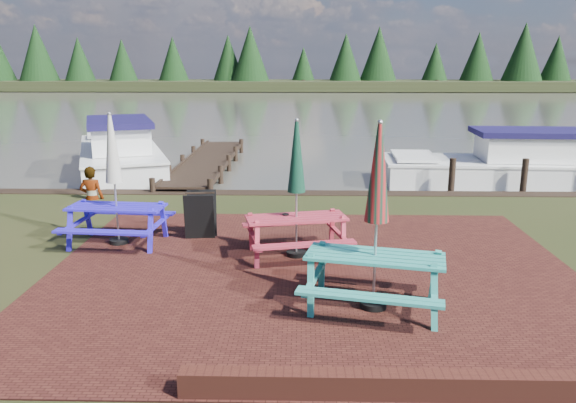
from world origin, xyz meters
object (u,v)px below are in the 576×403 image
(picnic_table_teal, at_px, (375,247))
(chalkboard, at_px, (201,215))
(boat_jetty, at_px, (120,155))
(person, at_px, (89,167))
(picnic_table_blue, at_px, (116,200))
(picnic_table_red, at_px, (296,210))
(jetty, at_px, (207,162))
(boat_near, at_px, (505,168))

(picnic_table_teal, bearing_deg, chalkboard, 146.21)
(boat_jetty, distance_m, person, 4.51)
(picnic_table_blue, relative_size, chalkboard, 2.67)
(picnic_table_blue, height_order, chalkboard, picnic_table_blue)
(picnic_table_red, relative_size, picnic_table_blue, 0.98)
(picnic_table_teal, distance_m, picnic_table_blue, 5.47)
(chalkboard, height_order, boat_jetty, boat_jetty)
(picnic_table_blue, xyz_separation_m, person, (-1.89, 3.67, -0.04))
(picnic_table_teal, height_order, picnic_table_blue, picnic_table_teal)
(jetty, distance_m, boat_jetty, 2.92)
(boat_jetty, bearing_deg, picnic_table_blue, -93.16)
(chalkboard, bearing_deg, boat_near, 29.50)
(jetty, bearing_deg, boat_near, -13.53)
(picnic_table_blue, distance_m, boat_jetty, 8.51)
(picnic_table_red, bearing_deg, boat_near, 35.82)
(picnic_table_red, height_order, boat_near, picnic_table_red)
(picnic_table_teal, relative_size, picnic_table_blue, 1.06)
(picnic_table_red, height_order, chalkboard, picnic_table_red)
(picnic_table_red, xyz_separation_m, chalkboard, (-1.95, 1.06, -0.39))
(jetty, distance_m, person, 5.59)
(boat_jetty, distance_m, boat_near, 12.44)
(person, bearing_deg, chalkboard, 137.00)
(chalkboard, distance_m, jetty, 8.44)
(boat_jetty, height_order, person, person)
(person, bearing_deg, picnic_table_teal, 135.36)
(boat_near, distance_m, person, 12.03)
(picnic_table_teal, xyz_separation_m, picnic_table_blue, (-4.66, 2.86, -0.05))
(chalkboard, xyz_separation_m, person, (-3.45, 3.25, 0.36))
(jetty, xyz_separation_m, boat_near, (9.50, -2.28, 0.25))
(picnic_table_teal, relative_size, chalkboard, 2.83)
(picnic_table_blue, xyz_separation_m, jetty, (0.30, 8.76, -0.78))
(jetty, bearing_deg, person, -113.27)
(picnic_table_red, bearing_deg, boat_jetty, 111.87)
(jetty, height_order, person, person)
(picnic_table_blue, bearing_deg, person, 122.04)
(picnic_table_red, xyz_separation_m, boat_near, (6.28, 7.12, -0.52))
(picnic_table_teal, distance_m, boat_jetty, 13.13)
(picnic_table_red, distance_m, picnic_table_blue, 3.57)
(picnic_table_red, relative_size, boat_jetty, 0.33)
(picnic_table_red, relative_size, person, 1.47)
(picnic_table_blue, relative_size, jetty, 0.28)
(chalkboard, distance_m, boat_jetty, 8.72)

